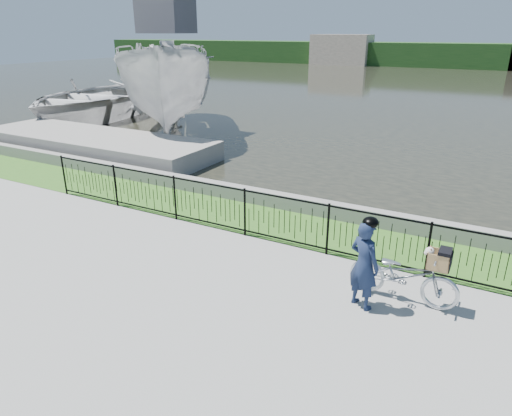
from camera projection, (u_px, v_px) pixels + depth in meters
The scene contains 12 objects.
ground at pixel (248, 276), 8.85m from camera, with size 120.00×120.00×0.00m, color gray.
grass_strip at pixel (302, 228), 10.97m from camera, with size 60.00×2.00×0.01m, color #356620.
water at pixel (456, 91), 35.82m from camera, with size 120.00×120.00×0.00m, color #28271E.
quay_wall at pixel (317, 207), 11.72m from camera, with size 60.00×0.30×0.40m, color gray.
fence at pixel (284, 220), 9.95m from camera, with size 14.00×0.06×1.15m, color black, non-canonical shape.
far_treeline at pixel (484, 56), 57.34m from camera, with size 120.00×6.00×3.00m, color #1F4119.
far_building_left at pixel (341, 50), 63.59m from camera, with size 8.00×4.00×4.00m, color #A69785.
dock at pixel (95, 144), 17.69m from camera, with size 10.00×3.00×0.70m, color gray.
bicycle_rig at pixel (404, 274), 7.88m from camera, with size 1.88×0.65×1.14m.
cyclist at pixel (364, 263), 7.60m from camera, with size 0.68×0.58×1.65m.
boat_near at pixel (170, 84), 20.99m from camera, with size 9.50×11.06×5.94m.
boat_far at pixel (95, 98), 24.66m from camera, with size 9.05×11.21×2.06m.
Camera 1 is at (3.86, -6.74, 4.43)m, focal length 32.00 mm.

